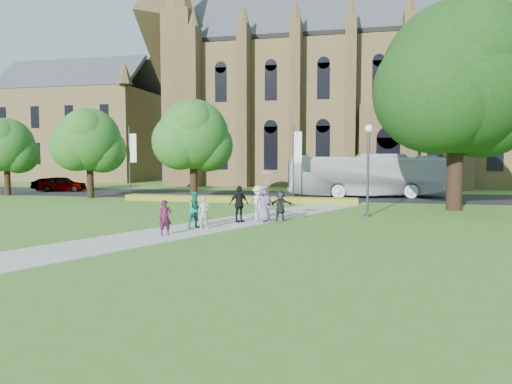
% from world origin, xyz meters
% --- Properties ---
extents(ground, '(160.00, 160.00, 0.00)m').
position_xyz_m(ground, '(0.00, 0.00, 0.00)').
color(ground, '#417021').
rests_on(ground, ground).
extents(road, '(160.00, 10.00, 0.02)m').
position_xyz_m(road, '(0.00, 20.00, 0.01)').
color(road, black).
rests_on(road, ground).
extents(footpath, '(15.58, 28.54, 0.04)m').
position_xyz_m(footpath, '(0.00, 1.00, 0.02)').
color(footpath, '#B2B2A8').
rests_on(footpath, ground).
extents(flower_hedge, '(18.00, 1.40, 0.45)m').
position_xyz_m(flower_hedge, '(-2.00, 13.20, 0.23)').
color(flower_hedge, gold).
rests_on(flower_hedge, ground).
extents(cathedral, '(52.60, 18.25, 28.00)m').
position_xyz_m(cathedral, '(10.00, 39.73, 12.98)').
color(cathedral, brown).
rests_on(cathedral, ground).
extents(building_west, '(22.00, 14.00, 18.30)m').
position_xyz_m(building_west, '(-34.00, 42.00, 9.21)').
color(building_west, brown).
rests_on(building_west, ground).
extents(streetlamp, '(0.44, 0.44, 5.24)m').
position_xyz_m(streetlamp, '(7.50, 6.50, 3.30)').
color(streetlamp, '#38383D').
rests_on(streetlamp, ground).
extents(large_tree, '(9.60, 9.60, 13.20)m').
position_xyz_m(large_tree, '(13.00, 11.00, 8.37)').
color(large_tree, '#332114').
rests_on(large_tree, ground).
extents(street_tree_0, '(5.20, 5.20, 7.50)m').
position_xyz_m(street_tree_0, '(-15.00, 14.00, 4.87)').
color(street_tree_0, '#332114').
rests_on(street_tree_0, ground).
extents(street_tree_1, '(5.60, 5.60, 8.05)m').
position_xyz_m(street_tree_1, '(-6.00, 14.50, 5.22)').
color(street_tree_1, '#332114').
rests_on(street_tree_1, ground).
extents(street_tree_2, '(4.80, 4.80, 6.95)m').
position_xyz_m(street_tree_2, '(-24.00, 15.00, 4.53)').
color(street_tree_2, '#332114').
rests_on(street_tree_2, ground).
extents(banner_pole_0, '(0.70, 0.10, 6.00)m').
position_xyz_m(banner_pole_0, '(2.11, 15.20, 3.39)').
color(banner_pole_0, '#38383D').
rests_on(banner_pole_0, ground).
extents(banner_pole_1, '(0.70, 0.10, 6.00)m').
position_xyz_m(banner_pole_1, '(-11.89, 15.20, 3.39)').
color(banner_pole_1, '#38383D').
rests_on(banner_pole_1, ground).
extents(tour_coach, '(13.58, 6.16, 3.68)m').
position_xyz_m(tour_coach, '(7.55, 19.78, 1.86)').
color(tour_coach, silver).
rests_on(tour_coach, road).
extents(car_0, '(4.80, 2.89, 1.53)m').
position_xyz_m(car_0, '(-22.00, 20.08, 0.79)').
color(car_0, gray).
rests_on(car_0, road).
extents(car_1, '(4.01, 1.78, 1.28)m').
position_xyz_m(car_1, '(-23.88, 20.94, 0.66)').
color(car_1, gray).
rests_on(car_1, road).
extents(pedestrian_0, '(0.66, 0.63, 1.52)m').
position_xyz_m(pedestrian_0, '(-1.10, -2.20, 0.80)').
color(pedestrian_0, '#4D112F').
rests_on(pedestrian_0, footpath).
extents(pedestrian_1, '(1.06, 1.06, 1.74)m').
position_xyz_m(pedestrian_1, '(-0.52, 0.03, 0.91)').
color(pedestrian_1, '#187969').
rests_on(pedestrian_1, footpath).
extents(pedestrian_2, '(1.33, 1.03, 1.81)m').
position_xyz_m(pedestrian_2, '(1.69, 3.72, 0.95)').
color(pedestrian_2, white).
rests_on(pedestrian_2, footpath).
extents(pedestrian_3, '(1.11, 1.11, 1.89)m').
position_xyz_m(pedestrian_3, '(0.97, 2.37, 0.98)').
color(pedestrian_3, black).
rests_on(pedestrian_3, footpath).
extents(pedestrian_4, '(1.10, 1.00, 1.89)m').
position_xyz_m(pedestrian_4, '(2.22, 2.77, 0.99)').
color(pedestrian_4, slate).
rests_on(pedestrian_4, footpath).
extents(pedestrian_5, '(1.55, 1.11, 1.62)m').
position_xyz_m(pedestrian_5, '(2.97, 3.42, 0.85)').
color(pedestrian_5, '#25282D').
rests_on(pedestrian_5, footpath).
extents(pedestrian_6, '(0.66, 0.56, 1.53)m').
position_xyz_m(pedestrian_6, '(-0.06, -0.14, 0.81)').
color(pedestrian_6, '#A6988A').
rests_on(pedestrian_6, footpath).
extents(parasol, '(0.96, 0.96, 0.72)m').
position_xyz_m(parasol, '(2.40, 2.87, 2.29)').
color(parasol, pink).
rests_on(parasol, pedestrian_4).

